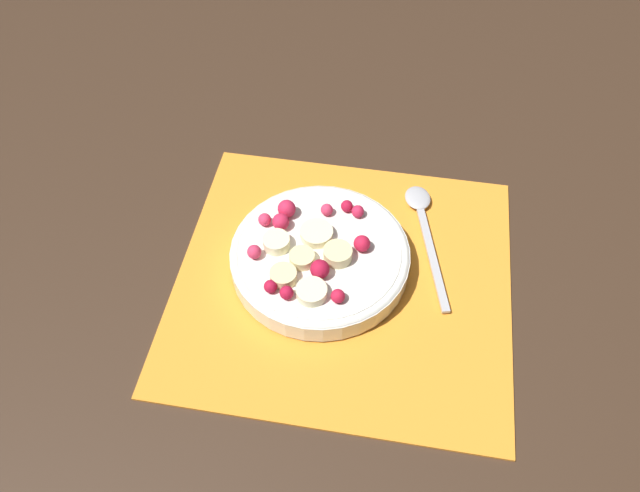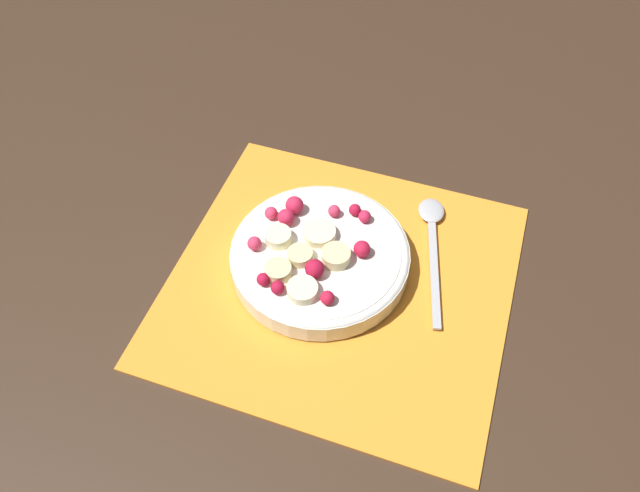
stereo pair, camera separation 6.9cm
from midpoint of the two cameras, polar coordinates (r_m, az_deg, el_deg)
ground_plane at (r=0.71m, az=4.68°, el=-3.59°), size 3.00×3.00×0.00m
placemat at (r=0.71m, az=4.69°, el=-3.45°), size 0.38×0.36×0.01m
fruit_bowl at (r=0.70m, az=2.71°, el=-1.05°), size 0.20×0.20×0.05m
spoon at (r=0.76m, az=12.79°, el=1.16°), size 0.07×0.19×0.01m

